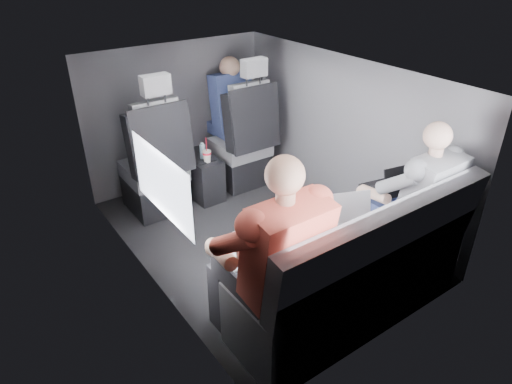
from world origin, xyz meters
TOP-DOWN VIEW (x-y plane):
  - floor at (0.00, 0.00)m, footprint 2.60×2.60m
  - ceiling at (0.00, 0.00)m, footprint 2.60×2.60m
  - panel_left at (-0.90, 0.00)m, footprint 0.02×2.60m
  - panel_right at (0.90, 0.00)m, footprint 0.02×2.60m
  - panel_front at (0.00, 1.30)m, footprint 1.80×0.02m
  - panel_back at (0.00, -1.30)m, footprint 1.80×0.02m
  - side_window at (-0.88, -0.30)m, footprint 0.02×0.75m
  - seatbelt at (0.45, 0.67)m, footprint 0.35×0.11m
  - front_seat_left at (-0.45, 0.84)m, footprint 0.52×0.58m
  - front_seat_right at (0.45, 0.84)m, footprint 0.52×0.58m
  - center_console at (0.00, 0.88)m, footprint 0.24×0.48m
  - rear_bench at (0.00, -1.06)m, footprint 1.60×0.57m
  - soda_cup at (-0.00, 0.75)m, footprint 0.08×0.08m
  - water_bottle at (0.00, 0.84)m, footprint 0.05×0.05m
  - laptop_white at (-0.59, -0.82)m, footprint 0.37×0.34m
  - laptop_silver at (-0.01, -0.83)m, footprint 0.41×0.42m
  - laptop_black at (0.63, -0.76)m, footprint 0.34×0.33m
  - passenger_rear_left at (-0.59, -0.97)m, footprint 0.54×0.66m
  - passenger_rear_right at (0.58, -0.97)m, footprint 0.49×0.61m
  - passenger_front_right at (0.48, 1.10)m, footprint 0.39×0.39m

SIDE VIEW (x-z plane):
  - floor at x=0.00m, z-range 0.00..0.00m
  - center_console at x=0.00m, z-range 0.00..0.41m
  - rear_bench at x=0.00m, z-range -0.15..0.77m
  - front_seat_left at x=-0.45m, z-range -0.23..1.03m
  - front_seat_right at x=0.45m, z-range -0.23..1.03m
  - soda_cup at x=0.00m, z-range 0.34..0.57m
  - water_bottle at x=0.00m, z-range 0.39..0.54m
  - passenger_rear_right at x=0.58m, z-range 0.02..1.22m
  - laptop_black at x=0.63m, z-range 0.52..0.74m
  - laptop_silver at x=-0.01m, z-range 0.51..0.76m
  - laptop_white at x=-0.59m, z-range 0.50..0.77m
  - passenger_rear_left at x=-0.59m, z-range 0.01..1.30m
  - panel_left at x=-0.90m, z-range 0.00..1.35m
  - panel_right at x=0.90m, z-range 0.00..1.35m
  - panel_front at x=0.00m, z-range 0.00..1.35m
  - panel_back at x=0.00m, z-range 0.00..1.35m
  - passenger_front_right at x=0.48m, z-range 0.36..1.13m
  - seatbelt at x=0.45m, z-range 0.50..1.10m
  - side_window at x=-0.88m, z-range 0.69..1.11m
  - ceiling at x=0.00m, z-range 1.35..1.35m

